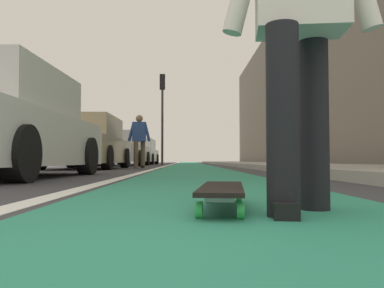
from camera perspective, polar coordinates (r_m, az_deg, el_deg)
ground_plane at (r=10.98m, az=0.17°, el=-3.59°), size 80.00×80.00×0.00m
bike_lane_paint at (r=24.98m, az=-0.36°, el=-2.89°), size 56.00×1.83×0.00m
lane_stripe_white at (r=21.00m, az=-3.18°, el=-2.98°), size 52.00×0.16×0.01m
sidewalk_curb at (r=19.28m, az=9.29°, el=-2.83°), size 52.00×3.20×0.13m
building_facade at (r=24.23m, az=14.49°, el=8.18°), size 40.00×1.20×9.27m
skateboard at (r=1.96m, az=4.28°, el=-6.60°), size 0.86×0.30×0.11m
skater_person at (r=1.99m, az=15.08°, el=18.25°), size 0.44×0.72×1.64m
parked_car_mid at (r=11.75m, az=-14.71°, el=-0.01°), size 4.31×1.95×1.47m
parked_car_far at (r=17.82m, az=-9.69°, el=-0.78°), size 4.48×1.98×1.49m
parked_car_end at (r=23.84m, az=-7.53°, el=-1.21°), size 4.50×2.08×1.47m
traffic_light at (r=21.28m, az=-4.24°, el=5.86°), size 0.33×0.28×4.79m
pedestrian_distant at (r=12.59m, az=-7.51°, el=0.90°), size 0.46×0.72×1.66m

